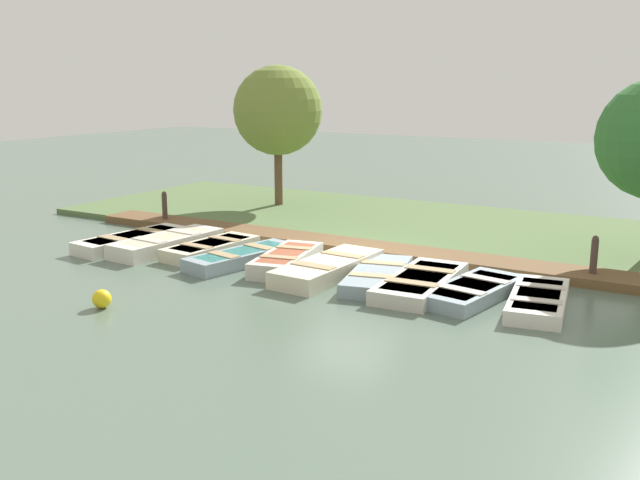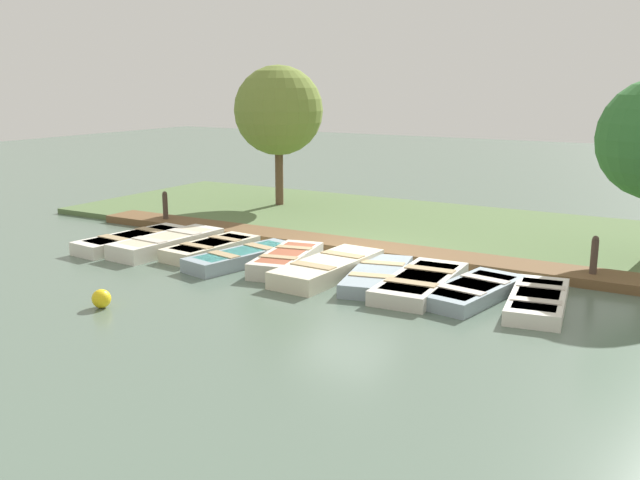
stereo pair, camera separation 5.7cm
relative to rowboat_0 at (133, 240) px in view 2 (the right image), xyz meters
The scene contains 17 objects.
ground_plane 6.20m from the rowboat_0, 102.57° to the left, with size 80.00×80.00×0.00m, color #566B5B.
shore_bank 8.77m from the rowboat_0, 136.37° to the left, with size 8.00×24.00×0.18m.
dock_walkway 6.63m from the rowboat_0, 114.04° to the left, with size 1.21×18.69×0.22m.
rowboat_0 is the anchor object (origin of this frame).
rowboat_1 1.19m from the rowboat_0, 95.07° to the left, with size 3.40×1.42×0.44m.
rowboat_2 2.53m from the rowboat_0, 98.32° to the left, with size 2.89×1.34×0.36m.
rowboat_3 3.80m from the rowboat_0, 89.96° to the left, with size 3.28×1.63×0.37m.
rowboat_4 5.02m from the rowboat_0, 92.49° to the left, with size 2.91×1.55×0.42m.
rowboat_5 6.29m from the rowboat_0, 90.69° to the left, with size 3.42×1.36×0.42m.
rowboat_6 7.52m from the rowboat_0, 91.67° to the left, with size 3.20×1.78×0.33m.
rowboat_7 8.62m from the rowboat_0, 91.01° to the left, with size 3.32×1.42×0.35m.
rowboat_8 9.82m from the rowboat_0, 90.86° to the left, with size 3.02×1.66×0.33m.
rowboat_9 11.20m from the rowboat_0, 90.93° to the left, with size 2.97×1.49×0.33m.
mooring_post_near 2.96m from the rowboat_0, 155.66° to the right, with size 0.16×0.16×1.12m.
mooring_post_far 12.13m from the rowboat_0, 102.76° to the left, with size 0.16×0.16×1.12m.
buoy 5.57m from the rowboat_0, 38.40° to the left, with size 0.39×0.39×0.39m.
park_tree_far_left 7.76m from the rowboat_0, behind, with size 3.14×3.14×5.10m.
Camera 2 is at (15.49, 8.37, 4.59)m, focal length 40.00 mm.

